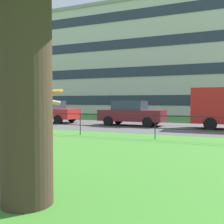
# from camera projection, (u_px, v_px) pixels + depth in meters

# --- Properties ---
(street_strip) EXTENTS (80.00, 7.41, 0.01)m
(street_strip) POSITION_uv_depth(u_px,v_px,m) (123.00, 125.00, 17.37)
(street_strip) COLOR #565454
(street_strip) RESTS_ON ground
(park_fence) EXTENTS (34.68, 0.04, 1.00)m
(park_fence) POSITION_uv_depth(u_px,v_px,m) (80.00, 120.00, 12.49)
(park_fence) COLOR black
(park_fence) RESTS_ON ground
(person_thrower) EXTENTS (0.78, 0.64, 1.82)m
(person_thrower) POSITION_uv_depth(u_px,v_px,m) (30.00, 128.00, 5.94)
(person_thrower) COLOR #846B4C
(person_thrower) RESTS_ON ground
(frisbee) EXTENTS (0.28, 0.28, 0.08)m
(frisbee) POSITION_uv_depth(u_px,v_px,m) (54.00, 91.00, 4.41)
(frisbee) COLOR orange
(car_red_far_left) EXTENTS (4.04, 1.88, 1.54)m
(car_red_far_left) POSITION_uv_depth(u_px,v_px,m) (50.00, 111.00, 19.60)
(car_red_far_left) COLOR red
(car_red_far_left) RESTS_ON ground
(car_maroon_far_right) EXTENTS (4.00, 1.82, 1.54)m
(car_maroon_far_right) POSITION_uv_depth(u_px,v_px,m) (131.00, 113.00, 17.15)
(car_maroon_far_right) COLOR maroon
(car_maroon_far_right) RESTS_ON ground
(apartment_building_background) EXTENTS (33.45, 12.67, 13.02)m
(apartment_building_background) POSITION_uv_depth(u_px,v_px,m) (153.00, 62.00, 36.13)
(apartment_building_background) COLOR beige
(apartment_building_background) RESTS_ON ground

